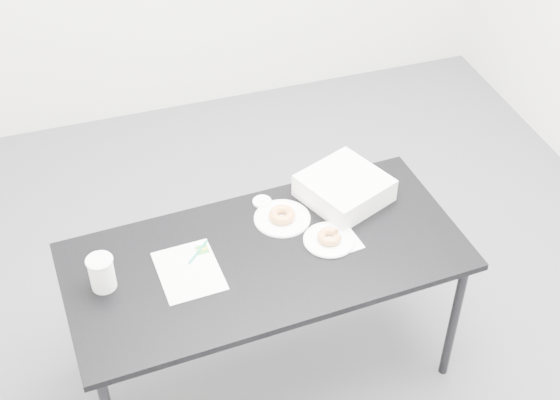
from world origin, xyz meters
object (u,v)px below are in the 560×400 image
object	(u,v)px
donut_near	(329,236)
bakery_box	(344,188)
coffee_cup	(102,273)
pen	(198,252)
plate_far	(282,218)
plate_near	(329,240)
donut_far	(282,215)
scorecard	(189,271)
table	(266,264)

from	to	relation	value
donut_near	bakery_box	bearing A→B (deg)	56.47
coffee_cup	bakery_box	bearing A→B (deg)	10.76
pen	bakery_box	bearing A→B (deg)	-34.70
pen	plate_far	xyz separation A→B (m)	(0.37, 0.09, -0.00)
plate_near	donut_far	size ratio (longest dim) A/B	1.91
donut_near	plate_far	xyz separation A→B (m)	(-0.14, 0.18, -0.02)
pen	scorecard	bearing A→B (deg)	-169.89
donut_far	bakery_box	size ratio (longest dim) A/B	0.35
plate_far	coffee_cup	bearing A→B (deg)	-168.77
table	plate_near	distance (m)	0.27
donut_near	pen	bearing A→B (deg)	169.66
table	plate_near	world-z (taller)	plate_near
table	plate_far	world-z (taller)	plate_far
scorecard	donut_far	size ratio (longest dim) A/B	2.68
pen	bakery_box	xyz separation A→B (m)	(0.66, 0.14, 0.05)
pen	donut_near	bearing A→B (deg)	-56.58
donut_far	pen	bearing A→B (deg)	-166.93
plate_near	coffee_cup	world-z (taller)	coffee_cup
plate_near	table	bearing A→B (deg)	178.52
bakery_box	scorecard	bearing A→B (deg)	174.35
plate_far	coffee_cup	distance (m)	0.76
pen	donut_near	size ratio (longest dim) A/B	1.39
donut_near	plate_far	bearing A→B (deg)	127.43
plate_near	donut_near	bearing A→B (deg)	0.00
table	scorecard	distance (m)	0.31
donut_near	table	bearing A→B (deg)	178.52
plate_near	plate_far	xyz separation A→B (m)	(-0.14, 0.18, -0.00)
table	plate_near	bearing A→B (deg)	-4.70
coffee_cup	bakery_box	world-z (taller)	coffee_cup
plate_far	coffee_cup	world-z (taller)	coffee_cup
plate_near	plate_far	size ratio (longest dim) A/B	0.90
donut_near	coffee_cup	bearing A→B (deg)	177.94
pen	plate_near	world-z (taller)	pen
table	coffee_cup	xyz separation A→B (m)	(-0.62, 0.03, 0.12)
table	donut_near	bearing A→B (deg)	-4.70
donut_near	coffee_cup	xyz separation A→B (m)	(-0.88, 0.03, 0.05)
bakery_box	donut_far	bearing A→B (deg)	166.97
donut_near	donut_far	xyz separation A→B (m)	(-0.14, 0.18, -0.00)
table	pen	xyz separation A→B (m)	(-0.25, 0.09, 0.06)
plate_near	donut_near	distance (m)	0.02
scorecard	plate_near	xyz separation A→B (m)	(0.57, -0.01, 0.00)
pen	plate_near	distance (m)	0.52
plate_near	bakery_box	bearing A→B (deg)	56.47
donut_near	plate_far	world-z (taller)	donut_near
plate_near	plate_far	world-z (taller)	plate_near
pen	donut_far	xyz separation A→B (m)	(0.37, 0.09, 0.02)
plate_far	bakery_box	xyz separation A→B (m)	(0.29, 0.05, 0.05)
donut_near	coffee_cup	distance (m)	0.89
pen	table	bearing A→B (deg)	-65.34
coffee_cup	plate_far	bearing A→B (deg)	11.23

